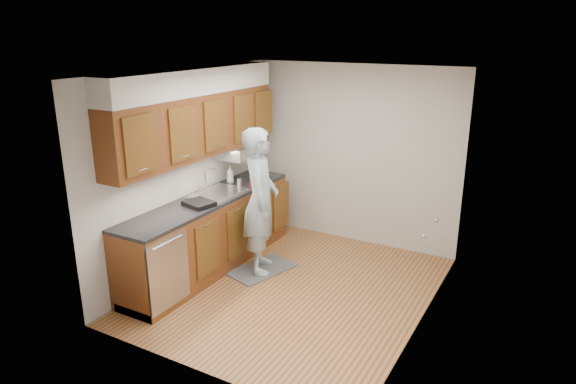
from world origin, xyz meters
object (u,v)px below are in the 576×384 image
at_px(person, 260,192).
at_px(soap_bottle_b, 254,175).
at_px(steel_can, 239,183).
at_px(soap_bottle_c, 254,176).
at_px(dish_rack, 199,204).
at_px(soda_can, 253,183).
at_px(soap_bottle_a, 230,174).

distance_m(person, soap_bottle_b, 0.77).
bearing_deg(steel_can, soap_bottle_c, 84.58).
bearing_deg(person, soap_bottle_c, 9.25).
bearing_deg(soap_bottle_c, soap_bottle_b, -51.05).
bearing_deg(soap_bottle_c, dish_rack, -90.89).
bearing_deg(dish_rack, soap_bottle_c, 102.78).
distance_m(steel_can, dish_rack, 0.86).
relative_size(soda_can, dish_rack, 0.39).
height_order(soap_bottle_b, soap_bottle_c, soap_bottle_b).
relative_size(soap_bottle_b, steel_can, 1.69).
xyz_separation_m(soap_bottle_b, dish_rack, (-0.04, -1.14, -0.07)).
height_order(person, steel_can, person).
distance_m(soap_bottle_b, dish_rack, 1.14).
height_order(soap_bottle_a, steel_can, soap_bottle_a).
bearing_deg(dish_rack, steel_can, 104.43).
bearing_deg(soap_bottle_a, person, -29.48).
height_order(soap_bottle_c, steel_can, soap_bottle_c).
distance_m(soap_bottle_b, soda_can, 0.26).
distance_m(person, soda_can, 0.52).
bearing_deg(soda_can, person, -46.61).
xyz_separation_m(soap_bottle_a, soda_can, (0.39, -0.05, -0.06)).
xyz_separation_m(soap_bottle_b, soda_can, (0.12, -0.23, -0.03)).
bearing_deg(soap_bottle_a, soda_can, -7.03).
relative_size(soap_bottle_b, dish_rack, 0.58).
bearing_deg(dish_rack, soda_can, 93.41).
distance_m(soap_bottle_a, soap_bottle_b, 0.33).
bearing_deg(soap_bottle_a, soap_bottle_c, 40.71).
height_order(soap_bottle_b, dish_rack, soap_bottle_b).
bearing_deg(person, soap_bottle_a, 31.56).
bearing_deg(soda_can, soap_bottle_b, 117.74).
relative_size(soap_bottle_a, soap_bottle_c, 1.49).
bearing_deg(soap_bottle_a, soap_bottle_b, 33.49).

